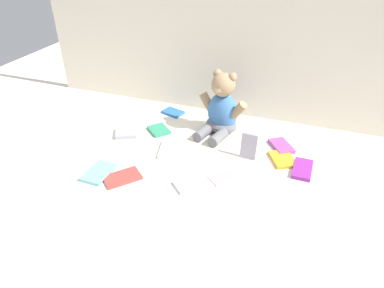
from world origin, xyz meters
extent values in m
plane|color=silver|center=(0.00, 0.00, 0.00)|extent=(3.20, 3.20, 0.00)
cube|color=beige|center=(0.00, 0.41, 0.30)|extent=(1.88, 0.03, 0.60)
ellipsoid|color=#3F72B2|center=(0.05, 0.21, 0.09)|extent=(0.16, 0.14, 0.19)
ellipsoid|color=slate|center=(0.05, 0.20, 0.03)|extent=(0.17, 0.15, 0.07)
sphere|color=#9E7F5B|center=(0.05, 0.20, 0.23)|extent=(0.13, 0.13, 0.10)
ellipsoid|color=tan|center=(0.04, 0.17, 0.22)|extent=(0.05, 0.04, 0.03)
sphere|color=#9E7F5B|center=(0.02, 0.22, 0.27)|extent=(0.05, 0.05, 0.04)
sphere|color=#9E7F5B|center=(0.09, 0.21, 0.27)|extent=(0.05, 0.05, 0.04)
cylinder|color=#9E7F5B|center=(-0.02, 0.22, 0.13)|extent=(0.09, 0.06, 0.10)
cylinder|color=#9E7F5B|center=(0.13, 0.19, 0.13)|extent=(0.09, 0.06, 0.10)
cylinder|color=slate|center=(-0.01, 0.12, 0.02)|extent=(0.07, 0.11, 0.05)
cylinder|color=slate|center=(0.07, 0.10, 0.02)|extent=(0.07, 0.11, 0.05)
cube|color=#77BDCF|center=(-0.30, -0.28, 0.01)|extent=(0.09, 0.14, 0.01)
cube|color=#892692|center=(0.44, 0.01, 0.01)|extent=(0.08, 0.14, 0.02)
cube|color=#979CA8|center=(-0.35, 0.02, 0.01)|extent=(0.13, 0.12, 0.02)
cube|color=#2B8C65|center=(-0.22, 0.10, 0.01)|extent=(0.13, 0.13, 0.01)
cube|color=#A397A9|center=(0.16, -0.14, 0.00)|extent=(0.12, 0.12, 0.01)
cube|color=orange|center=(0.35, 0.05, 0.01)|extent=(0.13, 0.15, 0.01)
cube|color=#924193|center=(0.34, 0.15, 0.01)|extent=(0.13, 0.14, 0.02)
cube|color=#9F98AA|center=(0.22, 0.03, 0.06)|extent=(0.07, 0.03, 0.11)
cube|color=white|center=(0.06, -0.22, 0.01)|extent=(0.14, 0.15, 0.01)
cube|color=blue|center=(-0.23, 0.29, 0.01)|extent=(0.12, 0.10, 0.01)
cube|color=white|center=(-0.11, -0.04, 0.01)|extent=(0.11, 0.15, 0.01)
cube|color=#C93E37|center=(-0.20, -0.27, 0.01)|extent=(0.15, 0.16, 0.01)
camera|label=1|loc=(0.39, -1.16, 0.81)|focal=32.40mm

